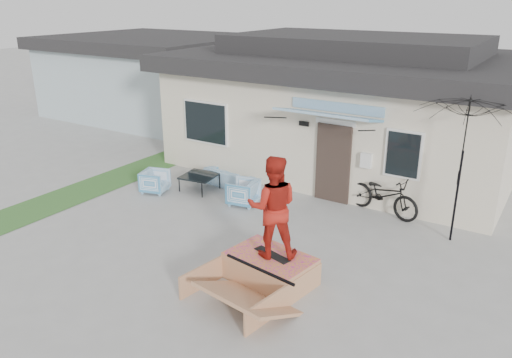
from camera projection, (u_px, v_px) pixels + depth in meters
The scene contains 13 objects.
ground at pixel (198, 260), 10.53m from camera, with size 90.00×90.00×0.00m, color #9D9C99.
grass_strip at pixel (102, 184), 14.74m from camera, with size 1.40×8.00×0.01m, color #33642B.
house at pixel (352, 103), 16.19m from camera, with size 10.80×8.49×4.10m.
neighbor_house at pixel (154, 74), 23.14m from camera, with size 8.60×7.60×3.50m.
loveseat at pixel (227, 174), 14.58m from camera, with size 1.66×0.49×0.65m, color teal.
armchair_left at pixel (155, 180), 14.04m from camera, with size 0.68×0.63×0.69m, color teal.
armchair_right at pixel (243, 191), 13.20m from camera, with size 0.72×0.68×0.75m, color teal.
coffee_table at pixel (200, 183), 14.22m from camera, with size 0.91×0.91×0.45m, color black.
bicycle at pixel (384, 190), 12.53m from camera, with size 0.69×1.97×1.26m, color black.
patio_umbrella at pixel (461, 167), 10.77m from camera, with size 2.52×2.38×2.20m.
skate_ramp at pixel (270, 269), 9.66m from camera, with size 1.59×2.12×0.53m, color #B07851, non-canonical shape.
skateboard at pixel (272, 254), 9.60m from camera, with size 0.83×0.21×0.05m, color black.
skater at pixel (273, 205), 9.25m from camera, with size 0.96×0.74×1.97m, color #A81E14.
Camera 1 is at (6.04, -7.18, 5.20)m, focal length 35.34 mm.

